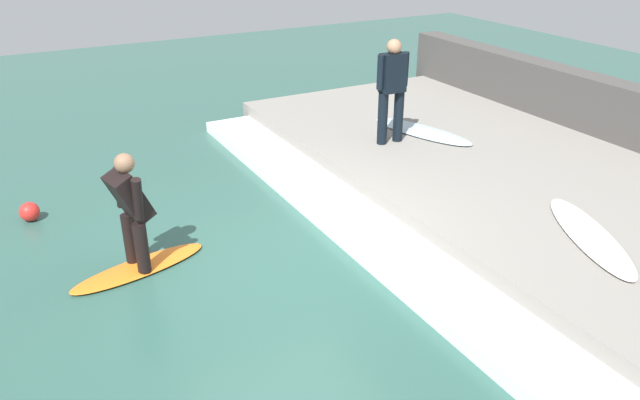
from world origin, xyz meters
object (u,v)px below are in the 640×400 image
object	(u,v)px
surfer_riding	(130,206)
marker_buoy	(29,212)
surfboard_riding	(139,268)
surfboard_spare	(590,235)
surfboard_waiting_near	(422,131)
surfer_waiting_near	(392,86)

from	to	relation	value
surfer_riding	marker_buoy	world-z (taller)	surfer_riding
surfboard_riding	surfer_riding	xyz separation A→B (m)	(0.00, -0.00, 0.81)
surfer_riding	marker_buoy	bearing A→B (deg)	116.42
surfboard_spare	surfer_riding	bearing A→B (deg)	152.50
surfboard_waiting_near	surfer_waiting_near	bearing A→B (deg)	-171.84
surfboard_riding	surfer_waiting_near	world-z (taller)	surfer_waiting_near
surfboard_waiting_near	surfer_riding	bearing A→B (deg)	-164.20
surfer_riding	marker_buoy	size ratio (longest dim) A/B	5.29
marker_buoy	surfboard_waiting_near	bearing A→B (deg)	-4.69
surfboard_riding	marker_buoy	distance (m)	2.22
surfboard_riding	surfboard_waiting_near	bearing A→B (deg)	15.80
surfboard_waiting_near	surfboard_spare	bearing A→B (deg)	-97.58
surfboard_spare	marker_buoy	size ratio (longest dim) A/B	7.59
surfboard_spare	surfboard_riding	bearing A→B (deg)	152.50
surfboard_waiting_near	surfboard_spare	size ratio (longest dim) A/B	1.01
surfboard_waiting_near	surfboard_spare	distance (m)	3.95
surfer_waiting_near	surfboard_spare	xyz separation A→B (m)	(0.22, -3.81, -0.91)
surfer_riding	surfer_waiting_near	xyz separation A→B (m)	(4.47, 1.37, 0.48)
surfboard_spare	surfer_waiting_near	bearing A→B (deg)	93.34
surfer_riding	surfboard_spare	size ratio (longest dim) A/B	0.70
surfer_riding	marker_buoy	xyz separation A→B (m)	(-0.99, 1.98, -0.71)
surfboard_spare	marker_buoy	bearing A→B (deg)	142.06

